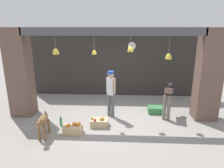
{
  "coord_description": "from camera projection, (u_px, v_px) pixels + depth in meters",
  "views": [
    {
      "loc": [
        0.33,
        -5.93,
        2.91
      ],
      "look_at": [
        0.0,
        0.37,
        1.1
      ],
      "focal_mm": 32.0,
      "sensor_mm": 36.0,
      "label": 1
    }
  ],
  "objects": [
    {
      "name": "fruit_crate_oranges",
      "position": [
        73.0,
        129.0,
        5.65
      ],
      "size": [
        0.52,
        0.32,
        0.3
      ],
      "color": "tan",
      "rests_on": "ground_plane"
    },
    {
      "name": "shop_pillar_right",
      "position": [
        208.0,
        75.0,
        6.25
      ],
      "size": [
        0.7,
        0.6,
        2.9
      ],
      "primitive_type": "cube",
      "color": "brown",
      "rests_on": "ground_plane"
    },
    {
      "name": "fruit_crate_apples",
      "position": [
        99.0,
        122.0,
        6.06
      ],
      "size": [
        0.52,
        0.36,
        0.3
      ],
      "color": "tan",
      "rests_on": "ground_plane"
    },
    {
      "name": "shopkeeper",
      "position": [
        111.0,
        91.0,
        6.53
      ],
      "size": [
        0.31,
        0.3,
        1.55
      ],
      "rotation": [
        0.0,
        0.0,
        2.67
      ],
      "color": "#56565B",
      "rests_on": "ground_plane"
    },
    {
      "name": "shop_pillar_left",
      "position": [
        20.0,
        73.0,
        6.55
      ],
      "size": [
        0.7,
        0.6,
        2.9
      ],
      "primitive_type": "cube",
      "color": "brown",
      "rests_on": "ground_plane"
    },
    {
      "name": "shop_back_wall",
      "position": [
        115.0,
        62.0,
        8.54
      ],
      "size": [
        7.37,
        0.12,
        2.9
      ],
      "primitive_type": "cube",
      "color": "#2D2B28",
      "rests_on": "ground_plane"
    },
    {
      "name": "ground_plane",
      "position": [
        111.0,
        120.0,
        6.51
      ],
      "size": [
        60.0,
        60.0,
        0.0
      ],
      "primitive_type": "plane",
      "color": "gray"
    },
    {
      "name": "produce_box_green",
      "position": [
        155.0,
        110.0,
        7.01
      ],
      "size": [
        0.52,
        0.39,
        0.22
      ],
      "primitive_type": "cube",
      "color": "#387A42",
      "rests_on": "ground_plane"
    },
    {
      "name": "wall_clock",
      "position": [
        132.0,
        46.0,
        8.24
      ],
      "size": [
        0.34,
        0.03,
        0.34
      ],
      "color": "black"
    },
    {
      "name": "storefront_awning",
      "position": [
        112.0,
        33.0,
        5.87
      ],
      "size": [
        5.47,
        0.3,
        0.95
      ],
      "color": "#4C4C51"
    },
    {
      "name": "water_bottle",
      "position": [
        61.0,
        122.0,
        6.06
      ],
      "size": [
        0.07,
        0.07,
        0.3
      ],
      "color": "#38934C",
      "rests_on": "ground_plane"
    },
    {
      "name": "dog",
      "position": [
        43.0,
        122.0,
        5.35
      ],
      "size": [
        0.27,
        0.82,
        0.67
      ],
      "rotation": [
        0.0,
        0.0,
        -1.49
      ],
      "color": "brown",
      "rests_on": "ground_plane"
    },
    {
      "name": "worker_stooping",
      "position": [
        168.0,
        97.0,
        6.53
      ],
      "size": [
        0.45,
        0.8,
        1.08
      ],
      "rotation": [
        0.0,
        0.0,
        -0.36
      ],
      "color": "#6B665B",
      "rests_on": "ground_plane"
    }
  ]
}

